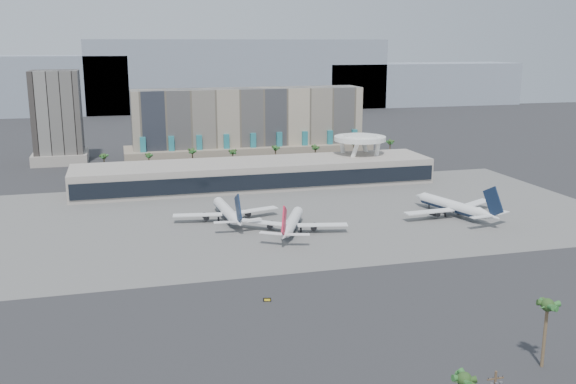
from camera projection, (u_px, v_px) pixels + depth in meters
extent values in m
plane|color=#232326|center=(329.00, 259.00, 203.64)|extent=(900.00, 900.00, 0.00)
cube|color=#5B5B59|center=(285.00, 215.00, 255.38)|extent=(260.00, 130.00, 0.06)
cube|color=gray|center=(239.00, 75.00, 652.93)|extent=(300.00, 60.00, 70.00)
cube|color=gray|center=(418.00, 84.00, 706.00)|extent=(220.00, 60.00, 45.00)
cube|color=tan|center=(249.00, 125.00, 366.02)|extent=(130.00, 22.00, 42.00)
cube|color=gray|center=(250.00, 153.00, 367.78)|extent=(140.00, 30.00, 10.00)
cube|color=#25757F|center=(143.00, 154.00, 342.39)|extent=(3.00, 2.00, 18.00)
cube|color=#25757F|center=(172.00, 153.00, 346.16)|extent=(3.00, 2.00, 18.00)
cube|color=#25757F|center=(200.00, 152.00, 349.92)|extent=(3.00, 2.00, 18.00)
cube|color=#25757F|center=(227.00, 150.00, 353.69)|extent=(3.00, 2.00, 18.00)
cube|color=#25757F|center=(253.00, 149.00, 357.46)|extent=(3.00, 2.00, 18.00)
cube|color=#25757F|center=(279.00, 148.00, 361.22)|extent=(3.00, 2.00, 18.00)
cube|color=#25757F|center=(305.00, 147.00, 364.99)|extent=(3.00, 2.00, 18.00)
cube|color=#25757F|center=(330.00, 146.00, 368.76)|extent=(3.00, 2.00, 18.00)
cube|color=#25757F|center=(354.00, 145.00, 372.52)|extent=(3.00, 2.00, 18.00)
cube|color=black|center=(58.00, 117.00, 362.03)|extent=(26.00, 26.00, 52.00)
cube|color=#B2A79C|center=(61.00, 157.00, 367.27)|extent=(30.00, 30.00, 6.00)
cube|color=#B2A79C|center=(256.00, 174.00, 305.76)|extent=(170.00, 32.00, 12.00)
cube|color=black|center=(263.00, 182.00, 290.64)|extent=(168.00, 0.60, 7.00)
cube|color=black|center=(256.00, 159.00, 304.11)|extent=(170.00, 12.00, 2.50)
cylinder|color=white|center=(367.00, 154.00, 331.67)|extent=(6.98, 6.99, 21.89)
cylinder|color=white|center=(343.00, 155.00, 328.47)|extent=(6.98, 6.99, 21.89)
cylinder|color=white|center=(352.00, 159.00, 316.50)|extent=(6.98, 6.99, 21.89)
cylinder|color=white|center=(376.00, 158.00, 319.69)|extent=(6.98, 6.99, 21.89)
cylinder|color=white|center=(360.00, 139.00, 322.04)|extent=(26.00, 26.00, 2.20)
cylinder|color=white|center=(360.00, 136.00, 321.74)|extent=(16.00, 16.00, 1.20)
cylinder|color=brown|center=(105.00, 167.00, 321.12)|extent=(0.70, 0.70, 12.00)
sphere|color=#2A4B1E|center=(104.00, 156.00, 319.82)|extent=(2.80, 2.80, 2.80)
cylinder|color=brown|center=(149.00, 165.00, 326.64)|extent=(0.70, 0.70, 12.00)
sphere|color=#2A4B1E|center=(149.00, 154.00, 325.34)|extent=(2.80, 2.80, 2.80)
cylinder|color=brown|center=(193.00, 163.00, 332.16)|extent=(0.70, 0.70, 12.00)
sphere|color=#2A4B1E|center=(192.00, 152.00, 330.87)|extent=(2.80, 2.80, 2.80)
cylinder|color=brown|center=(233.00, 161.00, 337.44)|extent=(0.70, 0.70, 12.00)
sphere|color=#2A4B1E|center=(232.00, 151.00, 336.14)|extent=(2.80, 2.80, 2.80)
cylinder|color=brown|center=(275.00, 159.00, 343.21)|extent=(0.70, 0.70, 12.00)
sphere|color=#2A4B1E|center=(275.00, 149.00, 341.92)|extent=(2.80, 2.80, 2.80)
cylinder|color=brown|center=(314.00, 158.00, 348.74)|extent=(0.70, 0.70, 12.00)
sphere|color=#2A4B1E|center=(314.00, 147.00, 347.44)|extent=(2.80, 2.80, 2.80)
cylinder|color=brown|center=(352.00, 156.00, 354.26)|extent=(0.70, 0.70, 12.00)
sphere|color=#2A4B1E|center=(352.00, 146.00, 352.97)|extent=(2.80, 2.80, 2.80)
cylinder|color=brown|center=(391.00, 154.00, 360.04)|extent=(0.70, 0.70, 12.00)
sphere|color=#2A4B1E|center=(391.00, 144.00, 358.74)|extent=(2.80, 2.80, 2.80)
cube|color=#4C3826|center=(496.00, 379.00, 110.40)|extent=(3.20, 0.22, 0.22)
cylinder|color=slate|center=(501.00, 384.00, 110.53)|extent=(0.56, 0.56, 0.90)
cylinder|color=black|center=(488.00, 378.00, 110.00)|extent=(0.12, 0.12, 0.30)
cylinder|color=black|center=(503.00, 376.00, 110.70)|extent=(0.12, 0.12, 0.30)
cylinder|color=white|center=(226.00, 210.00, 248.17)|extent=(5.76, 28.35, 4.13)
cylinder|color=#101E36|center=(226.00, 211.00, 248.21)|extent=(5.64, 27.78, 4.05)
cone|color=white|center=(217.00, 201.00, 263.10)|extent=(4.39, 4.88, 4.13)
cone|color=white|center=(237.00, 222.00, 231.27)|extent=(4.66, 9.51, 4.13)
cube|color=white|center=(198.00, 215.00, 243.89)|extent=(18.99, 6.88, 0.36)
cube|color=white|center=(255.00, 210.00, 250.83)|extent=(19.01, 8.89, 0.36)
cylinder|color=black|center=(205.00, 216.00, 245.55)|extent=(2.51, 4.25, 2.27)
cylinder|color=black|center=(247.00, 213.00, 250.59)|extent=(2.51, 4.25, 2.27)
cube|color=#101E36|center=(238.00, 208.00, 228.61)|extent=(1.06, 9.39, 10.87)
cube|color=white|center=(225.00, 222.00, 228.78)|extent=(8.41, 2.93, 0.26)
cube|color=white|center=(251.00, 220.00, 231.61)|extent=(8.54, 3.85, 0.26)
cylinder|color=black|center=(220.00, 211.00, 258.98)|extent=(0.52, 0.52, 1.65)
cylinder|color=black|center=(219.00, 219.00, 246.87)|extent=(0.72, 0.72, 1.65)
cylinder|color=black|center=(235.00, 217.00, 248.88)|extent=(0.72, 0.72, 1.65)
cylinder|color=white|center=(293.00, 221.00, 233.35)|extent=(14.74, 26.68, 4.02)
cylinder|color=#101E36|center=(293.00, 222.00, 233.38)|extent=(14.45, 26.15, 3.94)
cone|color=white|center=(299.00, 210.00, 248.46)|extent=(5.50, 5.76, 4.02)
cone|color=white|center=(285.00, 234.00, 216.24)|extent=(7.33, 9.89, 4.02)
cube|color=white|center=(262.00, 222.00, 234.18)|extent=(17.00, 13.84, 0.35)
cube|color=white|center=(322.00, 225.00, 230.86)|extent=(18.51, 7.64, 0.35)
cylinder|color=black|center=(271.00, 225.00, 234.44)|extent=(3.64, 4.57, 2.21)
cylinder|color=black|center=(314.00, 227.00, 232.02)|extent=(3.64, 4.57, 2.21)
cube|color=red|center=(284.00, 221.00, 213.60)|extent=(4.14, 8.54, 10.57)
cube|color=white|center=(271.00, 233.00, 215.84)|extent=(7.99, 6.11, 0.25)
cube|color=white|center=(298.00, 234.00, 214.48)|extent=(8.33, 4.32, 0.25)
cylinder|color=black|center=(297.00, 221.00, 244.27)|extent=(0.50, 0.50, 1.61)
cylinder|color=black|center=(283.00, 229.00, 233.50)|extent=(0.70, 0.70, 1.61)
cylinder|color=black|center=(301.00, 230.00, 232.54)|extent=(0.70, 0.70, 1.61)
cylinder|color=white|center=(450.00, 205.00, 254.49)|extent=(12.64, 30.38, 4.45)
cylinder|color=#101E36|center=(450.00, 206.00, 254.52)|extent=(12.38, 29.77, 4.36)
cone|color=white|center=(420.00, 197.00, 269.01)|extent=(5.65, 6.04, 4.45)
cone|color=white|center=(489.00, 216.00, 238.03)|extent=(7.03, 10.84, 4.45)
cube|color=white|center=(429.00, 212.00, 247.58)|extent=(20.27, 5.83, 0.39)
cube|color=white|center=(474.00, 204.00, 259.83)|extent=(19.76, 13.32, 0.39)
cylinder|color=black|center=(434.00, 213.00, 249.97)|extent=(3.58, 4.95, 2.45)
cylinder|color=black|center=(467.00, 207.00, 258.88)|extent=(3.58, 4.95, 2.45)
cube|color=#101E36|center=(493.00, 202.00, 235.32)|extent=(3.32, 9.86, 11.71)
cube|color=white|center=(481.00, 217.00, 234.47)|extent=(9.15, 3.66, 0.28)
cube|color=white|center=(500.00, 213.00, 239.48)|extent=(9.12, 5.85, 0.28)
cylinder|color=black|center=(429.00, 207.00, 265.07)|extent=(0.56, 0.56, 1.78)
cylinder|color=black|center=(445.00, 215.00, 252.48)|extent=(0.78, 0.78, 1.78)
cylinder|color=black|center=(458.00, 212.00, 256.05)|extent=(0.78, 0.78, 1.78)
cube|color=silver|center=(236.00, 221.00, 242.94)|extent=(4.76, 2.55, 2.26)
cube|color=white|center=(289.00, 222.00, 242.01)|extent=(3.51, 2.32, 1.69)
cube|color=black|center=(267.00, 300.00, 170.14)|extent=(2.16, 0.79, 0.98)
cube|color=gold|center=(267.00, 300.00, 169.97)|extent=(1.53, 0.42, 0.59)
cylinder|color=black|center=(264.00, 301.00, 169.99)|extent=(0.12, 0.12, 0.59)
cylinder|color=black|center=(270.00, 300.00, 170.38)|extent=(0.12, 0.12, 0.59)
sphere|color=#2A4B1E|center=(464.00, 379.00, 115.31)|extent=(2.80, 2.80, 2.80)
cylinder|color=brown|center=(545.00, 335.00, 134.43)|extent=(0.70, 0.70, 14.31)
sphere|color=#2A4B1E|center=(548.00, 305.00, 132.87)|extent=(2.80, 2.80, 2.80)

